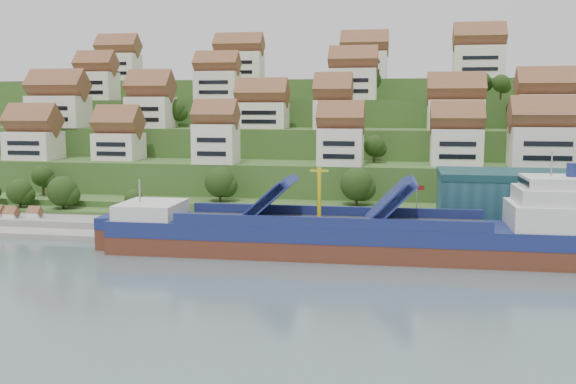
# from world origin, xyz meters

# --- Properties ---
(ground) EXTENTS (300.00, 300.00, 0.00)m
(ground) POSITION_xyz_m (0.00, 0.00, 0.00)
(ground) COLOR slate
(ground) RESTS_ON ground
(quay) EXTENTS (180.00, 14.00, 2.20)m
(quay) POSITION_xyz_m (20.00, 15.00, 1.10)
(quay) COLOR gray
(quay) RESTS_ON ground
(pebble_beach) EXTENTS (45.00, 20.00, 1.00)m
(pebble_beach) POSITION_xyz_m (-58.00, 12.00, 0.50)
(pebble_beach) COLOR gray
(pebble_beach) RESTS_ON ground
(hillside) EXTENTS (260.00, 128.00, 31.00)m
(hillside) POSITION_xyz_m (0.00, 103.55, 10.66)
(hillside) COLOR #2D4C1E
(hillside) RESTS_ON ground
(hillside_village) EXTENTS (154.46, 62.35, 28.94)m
(hillside_village) POSITION_xyz_m (-3.03, 60.38, 24.06)
(hillside_village) COLOR white
(hillside_village) RESTS_ON ground
(hillside_trees) EXTENTS (135.13, 62.29, 32.03)m
(hillside_trees) POSITION_xyz_m (-9.16, 44.55, 16.81)
(hillside_trees) COLOR #254015
(hillside_trees) RESTS_ON ground
(flagpole) EXTENTS (1.28, 0.16, 8.00)m
(flagpole) POSITION_xyz_m (18.11, 10.00, 6.88)
(flagpole) COLOR gray
(flagpole) RESTS_ON quay
(beach_huts) EXTENTS (14.40, 3.70, 2.20)m
(beach_huts) POSITION_xyz_m (-60.00, 10.75, 2.10)
(beach_huts) COLOR white
(beach_huts) RESTS_ON pebble_beach
(cargo_ship) EXTENTS (75.18, 12.90, 16.60)m
(cargo_ship) POSITION_xyz_m (8.58, -0.21, 3.19)
(cargo_ship) COLOR #592A1B
(cargo_ship) RESTS_ON ground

